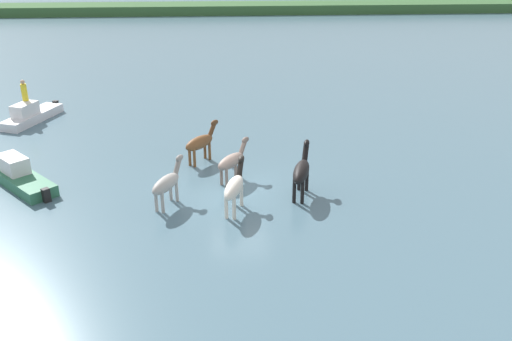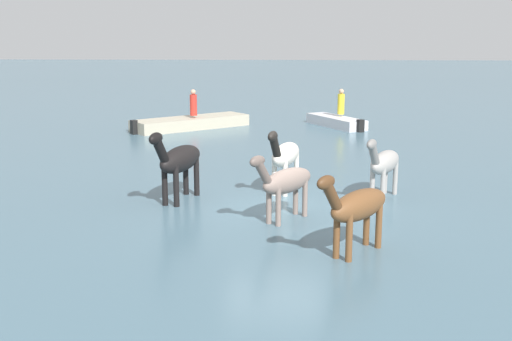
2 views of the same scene
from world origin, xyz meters
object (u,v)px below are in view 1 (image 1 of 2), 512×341
(horse_dark_mare, at_px, (232,161))
(horse_chestnut_trailing, at_px, (302,171))
(horse_pinto_flank, at_px, (234,187))
(boat_dinghy_port, at_px, (31,116))
(person_spotter_bow, at_px, (24,91))
(horse_gray_outer, at_px, (200,142))
(horse_rear_stallion, at_px, (167,183))
(boat_launch_far, at_px, (20,178))

(horse_dark_mare, relative_size, horse_chestnut_trailing, 0.76)
(horse_chestnut_trailing, distance_m, horse_pinto_flank, 2.95)
(horse_dark_mare, distance_m, boat_dinghy_port, 14.21)
(horse_pinto_flank, xyz_separation_m, person_spotter_bow, (-11.38, 11.70, 0.71))
(horse_gray_outer, bearing_deg, horse_pinto_flank, -124.64)
(horse_dark_mare, relative_size, horse_rear_stallion, 0.90)
(horse_gray_outer, bearing_deg, boat_launch_far, 143.91)
(horse_chestnut_trailing, relative_size, person_spotter_bow, 2.14)
(horse_pinto_flank, bearing_deg, horse_chestnut_trailing, -50.64)
(horse_chestnut_trailing, bearing_deg, boat_dinghy_port, 70.42)
(horse_dark_mare, xyz_separation_m, horse_gray_outer, (-1.39, 2.19, 0.04))
(horse_pinto_flank, bearing_deg, boat_launch_far, 88.46)
(horse_pinto_flank, xyz_separation_m, horse_rear_stallion, (-2.59, 0.63, -0.06))
(horse_chestnut_trailing, xyz_separation_m, horse_rear_stallion, (-5.32, -0.50, -0.13))
(horse_chestnut_trailing, bearing_deg, horse_rear_stallion, 112.64)
(horse_dark_mare, bearing_deg, horse_chestnut_trailing, -82.86)
(horse_chestnut_trailing, height_order, person_spotter_bow, person_spotter_bow)
(horse_rear_stallion, xyz_separation_m, horse_gray_outer, (1.18, 4.31, 0.02))
(horse_pinto_flank, xyz_separation_m, boat_dinghy_port, (-11.17, 11.53, -0.71))
(horse_dark_mare, distance_m, boat_launch_far, 9.03)
(horse_chestnut_trailing, bearing_deg, horse_pinto_flank, 129.85)
(horse_gray_outer, distance_m, person_spotter_bow, 12.07)
(boat_launch_far, bearing_deg, horse_gray_outer, -118.25)
(person_spotter_bow, bearing_deg, horse_pinto_flank, -45.80)
(horse_pinto_flank, height_order, horse_rear_stallion, horse_pinto_flank)
(horse_dark_mare, height_order, boat_launch_far, horse_dark_mare)
(horse_rear_stallion, distance_m, horse_gray_outer, 4.47)
(horse_dark_mare, xyz_separation_m, boat_launch_far, (-9.00, 0.23, -0.62))
(horse_gray_outer, xyz_separation_m, person_spotter_bow, (-9.97, 6.76, 0.75))
(horse_dark_mare, height_order, horse_pinto_flank, horse_pinto_flank)
(horse_rear_stallion, bearing_deg, boat_launch_far, 96.76)
(boat_dinghy_port, distance_m, boat_launch_far, 8.82)
(horse_rear_stallion, xyz_separation_m, boat_launch_far, (-6.43, 2.34, -0.65))
(horse_pinto_flank, bearing_deg, boat_dinghy_port, 60.81)
(horse_pinto_flank, distance_m, horse_rear_stallion, 2.67)
(boat_dinghy_port, bearing_deg, horse_dark_mare, 72.08)
(horse_pinto_flank, bearing_deg, horse_gray_outer, 32.66)
(boat_launch_far, height_order, person_spotter_bow, person_spotter_bow)
(horse_gray_outer, xyz_separation_m, boat_dinghy_port, (-9.76, 6.59, -0.67))
(horse_rear_stallion, distance_m, boat_launch_far, 6.87)
(boat_dinghy_port, bearing_deg, person_spotter_bow, -109.17)
(horse_rear_stallion, xyz_separation_m, person_spotter_bow, (-8.79, 11.07, 0.76))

